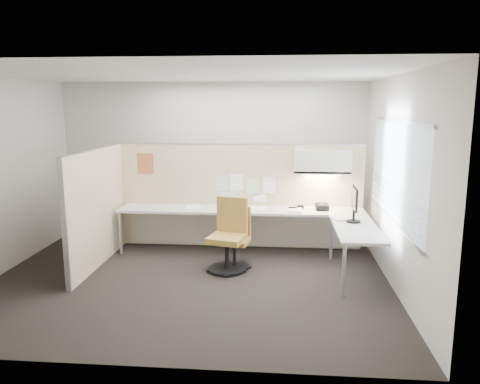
# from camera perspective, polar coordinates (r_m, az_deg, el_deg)

# --- Properties ---
(floor) EXTENTS (5.50, 4.50, 0.01)m
(floor) POSITION_cam_1_polar(r_m,az_deg,el_deg) (6.72, -6.03, -10.49)
(floor) COLOR black
(floor) RESTS_ON ground
(ceiling) EXTENTS (5.50, 4.50, 0.01)m
(ceiling) POSITION_cam_1_polar(r_m,az_deg,el_deg) (6.28, -6.54, 14.17)
(ceiling) COLOR white
(ceiling) RESTS_ON wall_back
(wall_back) EXTENTS (5.50, 0.02, 2.80)m
(wall_back) POSITION_cam_1_polar(r_m,az_deg,el_deg) (8.55, -3.37, 3.84)
(wall_back) COLOR beige
(wall_back) RESTS_ON ground
(wall_front) EXTENTS (5.50, 0.02, 2.80)m
(wall_front) POSITION_cam_1_polar(r_m,az_deg,el_deg) (4.21, -12.19, -3.53)
(wall_front) COLOR beige
(wall_front) RESTS_ON ground
(wall_right) EXTENTS (0.02, 4.50, 2.80)m
(wall_right) POSITION_cam_1_polar(r_m,az_deg,el_deg) (6.41, 18.60, 1.01)
(wall_right) COLOR beige
(wall_right) RESTS_ON ground
(window_pane) EXTENTS (0.01, 2.80, 1.30)m
(window_pane) POSITION_cam_1_polar(r_m,az_deg,el_deg) (6.39, 18.47, 2.34)
(window_pane) COLOR #97A0AF
(window_pane) RESTS_ON wall_right
(partition_back) EXTENTS (4.10, 0.06, 1.75)m
(partition_back) POSITION_cam_1_polar(r_m,az_deg,el_deg) (7.93, -0.06, -0.52)
(partition_back) COLOR #C7B389
(partition_back) RESTS_ON floor
(partition_left) EXTENTS (0.06, 2.20, 1.75)m
(partition_left) POSITION_cam_1_polar(r_m,az_deg,el_deg) (7.35, -16.99, -1.89)
(partition_left) COLOR #C7B389
(partition_left) RESTS_ON floor
(desk) EXTENTS (4.00, 2.07, 0.73)m
(desk) POSITION_cam_1_polar(r_m,az_deg,el_deg) (7.50, 2.52, -3.31)
(desk) COLOR beige
(desk) RESTS_ON floor
(overhead_bin) EXTENTS (0.90, 0.36, 0.38)m
(overhead_bin) POSITION_cam_1_polar(r_m,az_deg,el_deg) (7.62, 9.98, 3.70)
(overhead_bin) COLOR beige
(overhead_bin) RESTS_ON partition_back
(task_light_strip) EXTENTS (0.60, 0.06, 0.02)m
(task_light_strip) POSITION_cam_1_polar(r_m,az_deg,el_deg) (7.65, 9.93, 2.14)
(task_light_strip) COLOR #FFEABF
(task_light_strip) RESTS_ON overhead_bin
(pinned_papers) EXTENTS (1.01, 0.00, 0.47)m
(pinned_papers) POSITION_cam_1_polar(r_m,az_deg,el_deg) (7.86, 0.49, 0.55)
(pinned_papers) COLOR #8CBF8C
(pinned_papers) RESTS_ON partition_back
(poster) EXTENTS (0.28, 0.00, 0.35)m
(poster) POSITION_cam_1_polar(r_m,az_deg,el_deg) (8.10, -11.45, 3.42)
(poster) COLOR #FF5E20
(poster) RESTS_ON partition_back
(chair_left) EXTENTS (0.48, 0.49, 0.89)m
(chair_left) POSITION_cam_1_polar(r_m,az_deg,el_deg) (7.04, -0.55, -5.84)
(chair_left) COLOR black
(chair_left) RESTS_ON floor
(chair_right) EXTENTS (0.59, 0.61, 1.05)m
(chair_right) POSITION_cam_1_polar(r_m,az_deg,el_deg) (6.89, -1.40, -5.54)
(chair_right) COLOR black
(chair_right) RESTS_ON floor
(monitor) EXTENTS (0.20, 0.49, 0.51)m
(monitor) POSITION_cam_1_polar(r_m,az_deg,el_deg) (6.91, 13.77, -1.22)
(monitor) COLOR black
(monitor) RESTS_ON desk
(phone) EXTENTS (0.22, 0.21, 0.12)m
(phone) POSITION_cam_1_polar(r_m,az_deg,el_deg) (7.65, 9.92, -1.81)
(phone) COLOR black
(phone) RESTS_ON desk
(stapler) EXTENTS (0.14, 0.04, 0.05)m
(stapler) POSITION_cam_1_polar(r_m,az_deg,el_deg) (7.60, 6.44, -2.00)
(stapler) COLOR black
(stapler) RESTS_ON desk
(tape_dispenser) EXTENTS (0.12, 0.10, 0.06)m
(tape_dispenser) POSITION_cam_1_polar(r_m,az_deg,el_deg) (7.69, 7.35, -1.83)
(tape_dispenser) COLOR black
(tape_dispenser) RESTS_ON desk
(coat_hook) EXTENTS (0.18, 0.49, 1.44)m
(coat_hook) POSITION_cam_1_polar(r_m,az_deg,el_deg) (6.76, -19.68, 1.48)
(coat_hook) COLOR silver
(coat_hook) RESTS_ON partition_left
(paper_stack_0) EXTENTS (0.24, 0.31, 0.02)m
(paper_stack_0) POSITION_cam_1_polar(r_m,az_deg,el_deg) (7.72, -5.71, -1.89)
(paper_stack_0) COLOR white
(paper_stack_0) RESTS_ON desk
(paper_stack_1) EXTENTS (0.27, 0.33, 0.04)m
(paper_stack_1) POSITION_cam_1_polar(r_m,az_deg,el_deg) (7.61, -1.91, -1.97)
(paper_stack_1) COLOR white
(paper_stack_1) RESTS_ON desk
(paper_stack_2) EXTENTS (0.23, 0.30, 0.01)m
(paper_stack_2) POSITION_cam_1_polar(r_m,az_deg,el_deg) (7.61, 2.29, -2.07)
(paper_stack_2) COLOR white
(paper_stack_2) RESTS_ON desk
(paper_stack_3) EXTENTS (0.23, 0.30, 0.03)m
(paper_stack_3) POSITION_cam_1_polar(r_m,az_deg,el_deg) (7.53, 6.70, -2.20)
(paper_stack_3) COLOR white
(paper_stack_3) RESTS_ON desk
(paper_stack_4) EXTENTS (0.30, 0.35, 0.02)m
(paper_stack_4) POSITION_cam_1_polar(r_m,az_deg,el_deg) (7.14, 12.06, -3.14)
(paper_stack_4) COLOR white
(paper_stack_4) RESTS_ON desk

